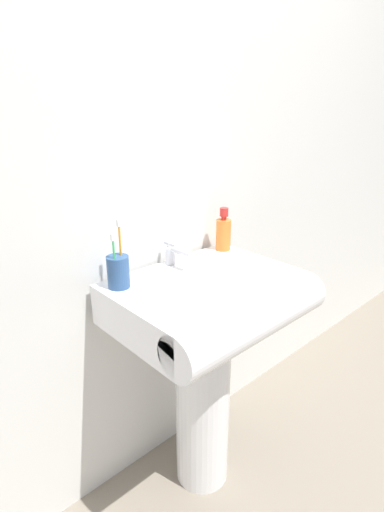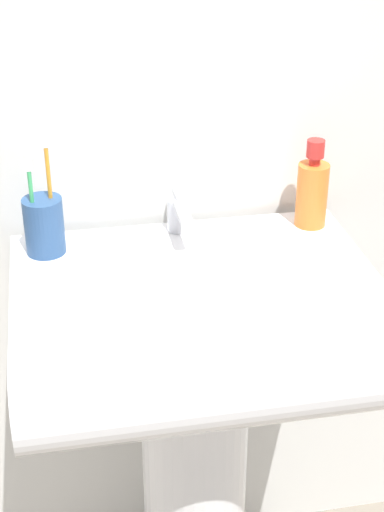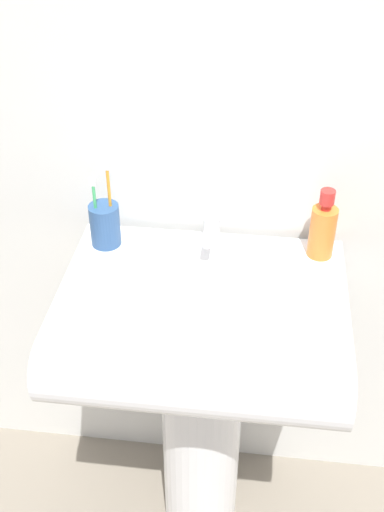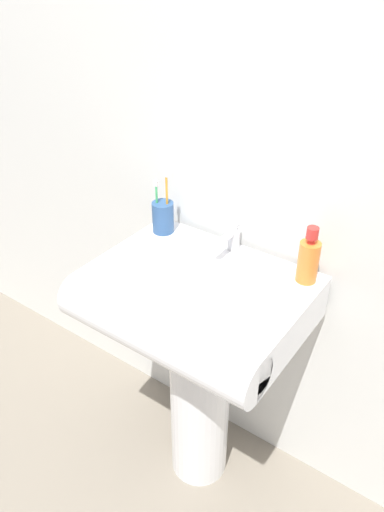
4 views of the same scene
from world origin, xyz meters
name	(u,v)px [view 2 (image 2 of 4)]	position (x,y,z in m)	size (l,w,h in m)	color
wall_back	(168,25)	(0.00, 0.25, 1.20)	(5.00, 0.05, 2.40)	silver
sink_pedestal	(195,493)	(0.00, 0.00, 0.36)	(0.20, 0.20, 0.71)	white
sink_basin	(201,327)	(0.00, -0.05, 0.78)	(0.60, 0.47, 0.13)	white
faucet	(179,213)	(0.00, 0.15, 0.89)	(0.04, 0.13, 0.08)	silver
toothbrush_cup	(44,225)	(-0.24, 0.13, 0.90)	(0.07, 0.07, 0.21)	#2D5184
soap_bottle	(312,191)	(0.25, 0.15, 0.91)	(0.06, 0.06, 0.17)	orange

